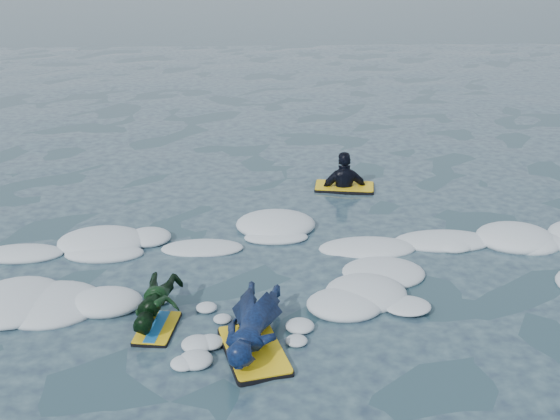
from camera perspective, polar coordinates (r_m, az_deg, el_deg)
The scene contains 5 objects.
ground at distance 8.62m, azimuth -7.70°, elevation -7.25°, with size 120.00×120.00×0.00m, color #1A3640.
foam_band at distance 9.53m, azimuth -7.25°, elevation -4.28°, with size 12.00×3.10×0.30m, color silver, non-canonical shape.
prone_woman_unit at distance 7.59m, azimuth -2.17°, elevation -9.42°, with size 0.89×1.69×0.42m.
prone_child_unit at distance 8.09m, azimuth -9.89°, elevation -7.68°, with size 0.72×1.17×0.42m.
waiting_rider_unit at distance 12.25m, azimuth 5.24°, elevation 1.32°, with size 1.10×0.72×1.52m.
Camera 1 is at (0.75, -7.54, 4.09)m, focal length 45.00 mm.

